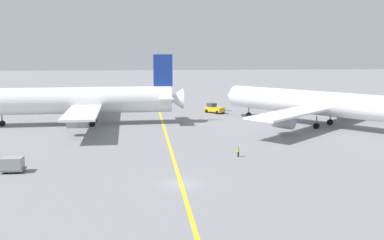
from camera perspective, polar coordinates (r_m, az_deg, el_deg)
name	(u,v)px	position (r m, az deg, el deg)	size (l,w,h in m)	color
ground_plane	(181,184)	(57.26, -1.44, -8.26)	(600.00, 600.00, 0.00)	gray
taxiway_stripe	(175,164)	(66.84, -2.22, -5.69)	(0.50, 120.00, 0.01)	yellow
airliner_at_gate_left	(80,101)	(103.27, -14.24, 2.41)	(47.71, 48.05, 15.86)	white
airliner_being_pushed	(313,103)	(102.48, 15.41, 2.11)	(40.33, 39.80, 15.25)	white
pushback_tug	(214,109)	(118.73, 2.91, 1.49)	(6.47, 7.49, 2.86)	gold
gse_container_dolly_flat	(13,164)	(67.00, -22.19, -5.31)	(3.21, 2.21, 2.15)	slate
ground_crew_wing_walker_right	(238,151)	(71.22, 6.01, -4.07)	(0.41, 0.42, 1.68)	black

